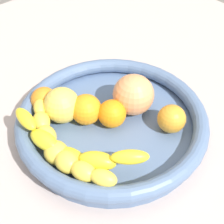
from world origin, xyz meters
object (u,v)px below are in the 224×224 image
orange_mid_left (86,109)px  peach_blush (135,95)px  orange_mid_right (172,119)px  apple_yellow (62,105)px  banana_draped_right (71,149)px  orange_front (109,114)px  banana_draped_left (59,146)px  fruit_bowl (112,121)px  orange_rear (44,100)px

orange_mid_left → peach_blush: bearing=63.7°
orange_mid_right → apple_yellow: bearing=-141.0°
banana_draped_right → orange_mid_right: bearing=70.3°
orange_front → apple_yellow: 8.80cm
banana_draped_left → peach_blush: 16.97cm
fruit_bowl → orange_front: bearing=-120.5°
orange_front → banana_draped_left: bearing=-90.8°
fruit_bowl → apple_yellow: apple_yellow is taller
fruit_bowl → orange_rear: size_ratio=6.97×
banana_draped_right → banana_draped_left: bearing=-161.9°
orange_mid_right → apple_yellow: size_ratio=0.77×
orange_front → orange_rear: orange_front is taller
fruit_bowl → banana_draped_left: bearing=-92.0°
orange_mid_left → orange_mid_right: size_ratio=1.11×
orange_mid_left → orange_rear: (-7.67, -3.91, -0.33)cm
fruit_bowl → orange_mid_left: (-3.81, -2.86, 2.24)cm
orange_mid_left → orange_mid_right: (11.97, 9.70, -0.27)cm
fruit_bowl → peach_blush: 6.35cm
banana_draped_left → banana_draped_right: (2.28, 0.74, 0.66)cm
banana_draped_right → apple_yellow: bearing=151.0°
fruit_bowl → banana_draped_right: banana_draped_right is taller
fruit_bowl → orange_mid_left: orange_mid_left is taller
fruit_bowl → orange_front: 2.04cm
orange_front → orange_rear: (-11.23, -6.37, -0.08)cm
fruit_bowl → orange_rear: bearing=-149.4°
banana_draped_left → orange_mid_right: (8.55, 18.31, 0.09)cm
orange_mid_right → peach_blush: (-7.86, -1.40, 1.30)cm
orange_rear → peach_blush: (11.77, 12.21, 1.36)cm
orange_front → peach_blush: size_ratio=0.67×
fruit_bowl → orange_mid_right: (8.16, 6.84, 1.97)cm
banana_draped_right → apple_yellow: (-9.15, 5.06, 0.19)cm
orange_mid_left → orange_mid_right: bearing=39.0°
orange_front → orange_mid_right: size_ratio=1.01×
orange_rear → orange_front: bearing=29.5°
orange_front → peach_blush: (0.53, 5.84, 1.28)cm
fruit_bowl → peach_blush: size_ratio=4.52×
banana_draped_right → orange_mid_right: banana_draped_right is taller
orange_mid_right → orange_mid_left: bearing=-141.0°
banana_draped_left → orange_front: bearing=89.2°
orange_mid_left → orange_rear: size_ratio=1.13×
banana_draped_right → orange_rear: bearing=163.5°
banana_draped_right → orange_front: 10.55cm
apple_yellow → banana_draped_right: bearing=-29.0°
banana_draped_left → orange_rear: size_ratio=4.82×
orange_front → orange_rear: size_ratio=1.03×
fruit_bowl → peach_blush: bearing=86.9°
orange_mid_right → orange_rear: size_ratio=1.02×
orange_front → apple_yellow: (-7.02, -5.25, 0.74)cm
orange_mid_left → apple_yellow: bearing=-141.0°
banana_draped_right → orange_mid_left: (-5.69, 7.86, -0.30)cm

